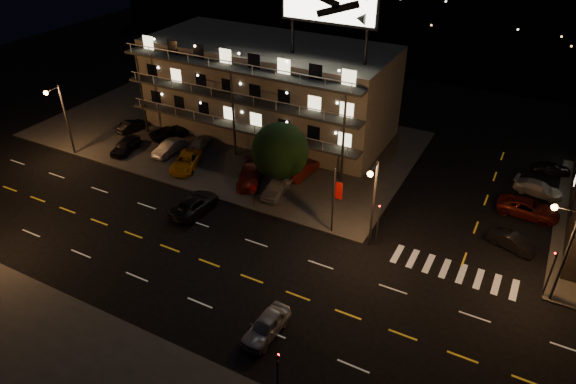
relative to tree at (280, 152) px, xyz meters
The scene contains 28 objects.
ground 13.03m from the tree, 79.98° to the right, with size 140.00×140.00×0.00m, color black.
curb_nw 14.88m from the tree, 146.34° to the left, with size 44.00×24.00×0.15m, color #333331.
motel 14.17m from the tree, 123.53° to the left, with size 28.00×13.80×18.10m.
streetlight_nw 24.23m from the tree, behind, with size 0.44×1.92×8.00m.
streetlight_nc 11.44m from the tree, 21.38° to the right, with size 0.44×1.92×8.00m.
streetlight_ne 24.58m from the tree, ahead, with size 1.92×0.44×8.00m.
signal_nw 11.84m from the tree, 17.93° to the right, with size 0.20×0.27×4.60m.
signal_sw 23.48m from the tree, 61.60° to the right, with size 0.20×0.27×4.60m.
signal_ne 24.47m from the tree, ahead, with size 0.27×0.20×4.60m.
banner_north 8.17m from the tree, 27.13° to the right, with size 0.83×0.16×6.40m.
stop_sign 4.48m from the tree, 103.72° to the right, with size 0.91×0.11×2.61m.
tree is the anchor object (origin of this frame).
lot_car_0 19.35m from the tree, behind, with size 1.74×4.33×1.48m, color black.
lot_car_1 14.91m from the tree, behind, with size 1.49×4.27×1.41m, color #96969C.
lot_car_2 11.42m from the tree, behind, with size 2.32×5.03×1.40m, color orange.
lot_car_3 4.84m from the tree, behind, with size 2.16×5.32×1.55m, color #5F170D.
lot_car_4 3.50m from the tree, 88.55° to the right, with size 1.82×4.53×1.54m, color #96969C.
lot_car_5 22.72m from the tree, behind, with size 1.33×3.82×1.26m, color black.
lot_car_6 17.91m from the tree, 166.11° to the left, with size 2.10×4.54×1.26m, color black.
lot_car_7 13.28m from the tree, 163.45° to the left, with size 1.76×4.33×1.26m, color #96969C.
lot_car_8 6.99m from the tree, 134.35° to the left, with size 1.51×3.76×1.28m, color black.
lot_car_9 5.00m from the tree, 80.52° to the left, with size 1.60×4.59×1.51m, color #5F170D.
side_car_0 21.60m from the tree, ahead, with size 1.36×3.90×1.28m, color black.
side_car_1 23.22m from the tree, 17.81° to the left, with size 2.47×5.36×1.49m, color #5F170D.
side_car_2 25.27m from the tree, 26.85° to the left, with size 1.85×4.54×1.32m, color #96969C.
side_car_3 28.36m from the tree, 35.14° to the left, with size 1.53×3.81×1.30m, color black.
road_car_east 18.51m from the tree, 64.25° to the right, with size 1.75×4.35×1.48m, color #96969C.
road_car_west 9.22m from the tree, 128.61° to the right, with size 2.47×5.36×1.49m, color black.
Camera 1 is at (18.47, -25.06, 26.85)m, focal length 32.00 mm.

